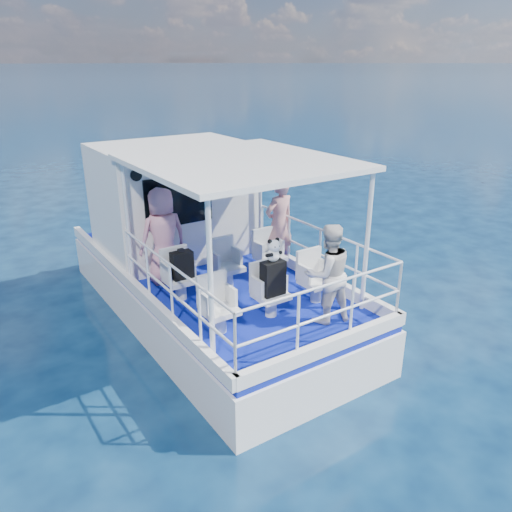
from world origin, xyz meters
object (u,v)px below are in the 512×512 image
(passenger_stbd_aft, at_px, (328,274))
(backpack_center, at_px, (273,278))
(passenger_port_fwd, at_px, (163,236))
(panda, at_px, (273,250))

(passenger_stbd_aft, bearing_deg, backpack_center, -29.82)
(passenger_port_fwd, relative_size, panda, 4.87)
(passenger_port_fwd, distance_m, panda, 2.29)
(backpack_center, bearing_deg, panda, 48.81)
(passenger_stbd_aft, xyz_separation_m, backpack_center, (-0.62, 0.53, -0.11))
(passenger_stbd_aft, bearing_deg, panda, -31.30)
(passenger_port_fwd, relative_size, passenger_stbd_aft, 1.12)
(passenger_stbd_aft, bearing_deg, passenger_port_fwd, -50.86)
(passenger_stbd_aft, relative_size, backpack_center, 2.85)
(backpack_center, relative_size, panda, 1.53)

